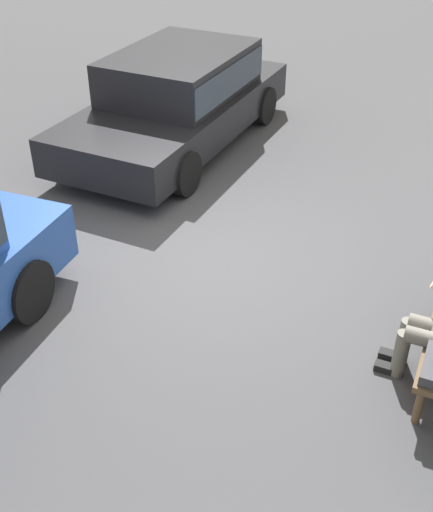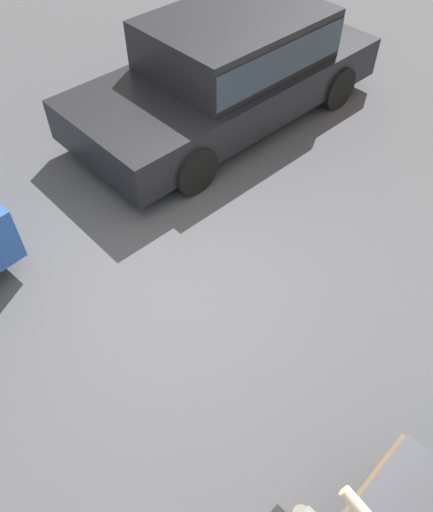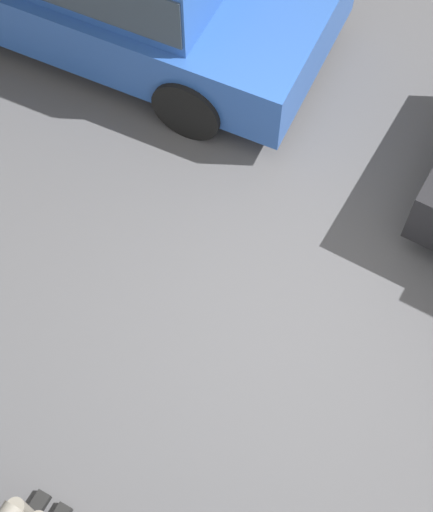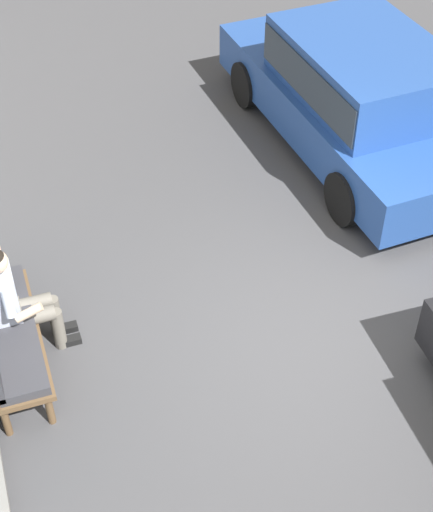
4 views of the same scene
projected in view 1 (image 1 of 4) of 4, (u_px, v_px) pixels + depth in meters
name	position (u px, v px, depth m)	size (l,w,h in m)	color
ground_plane	(206.00, 259.00, 7.35)	(60.00, 60.00, 0.00)	#424244
parked_car_near	(178.00, 95.00, 9.62)	(4.48, 2.07, 1.40)	black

